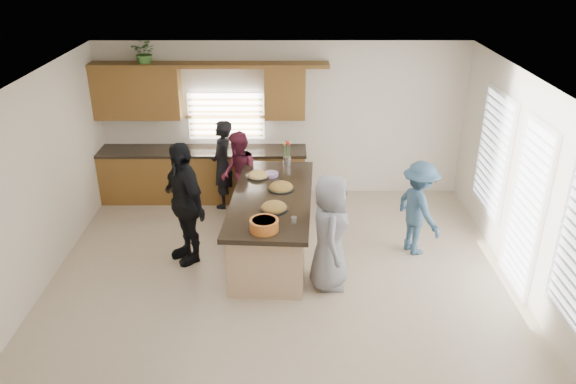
{
  "coord_description": "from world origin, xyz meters",
  "views": [
    {
      "loc": [
        0.1,
        -6.66,
        4.46
      ],
      "look_at": [
        0.1,
        0.47,
        1.15
      ],
      "focal_mm": 35.0,
      "sensor_mm": 36.0,
      "label": 1
    }
  ],
  "objects_px": {
    "woman_left_mid": "(239,175)",
    "woman_left_front": "(184,203)",
    "woman_left_back": "(223,164)",
    "woman_right_back": "(419,208)",
    "woman_right_front": "(330,232)",
    "island": "(272,225)",
    "salad_bowl": "(264,225)"
  },
  "relations": [
    {
      "from": "woman_left_mid",
      "to": "woman_left_front",
      "type": "xyz_separation_m",
      "value": [
        -0.67,
        -1.44,
        0.18
      ]
    },
    {
      "from": "woman_left_back",
      "to": "woman_right_back",
      "type": "bearing_deg",
      "value": 76.86
    },
    {
      "from": "woman_left_mid",
      "to": "woman_right_front",
      "type": "relative_size",
      "value": 0.91
    },
    {
      "from": "woman_right_back",
      "to": "woman_left_mid",
      "type": "bearing_deg",
      "value": 43.08
    },
    {
      "from": "woman_left_back",
      "to": "island",
      "type": "bearing_deg",
      "value": 43.46
    },
    {
      "from": "island",
      "to": "woman_right_front",
      "type": "height_order",
      "value": "woman_right_front"
    },
    {
      "from": "woman_left_back",
      "to": "woman_left_mid",
      "type": "distance_m",
      "value": 0.47
    },
    {
      "from": "woman_left_mid",
      "to": "woman_left_back",
      "type": "bearing_deg",
      "value": -155.43
    },
    {
      "from": "woman_left_back",
      "to": "woman_left_mid",
      "type": "relative_size",
      "value": 1.06
    },
    {
      "from": "woman_left_front",
      "to": "woman_right_front",
      "type": "xyz_separation_m",
      "value": [
        2.06,
        -0.69,
        -0.1
      ]
    },
    {
      "from": "woman_right_back",
      "to": "woman_right_front",
      "type": "relative_size",
      "value": 0.89
    },
    {
      "from": "woman_left_front",
      "to": "woman_right_front",
      "type": "relative_size",
      "value": 1.13
    },
    {
      "from": "salad_bowl",
      "to": "woman_left_mid",
      "type": "distance_m",
      "value": 2.39
    },
    {
      "from": "woman_left_back",
      "to": "woman_left_front",
      "type": "height_order",
      "value": "woman_left_front"
    },
    {
      "from": "woman_left_mid",
      "to": "woman_right_front",
      "type": "bearing_deg",
      "value": 16.93
    },
    {
      "from": "woman_left_back",
      "to": "woman_right_back",
      "type": "height_order",
      "value": "woman_left_back"
    },
    {
      "from": "island",
      "to": "woman_right_front",
      "type": "xyz_separation_m",
      "value": [
        0.8,
        -0.89,
        0.37
      ]
    },
    {
      "from": "island",
      "to": "woman_left_front",
      "type": "xyz_separation_m",
      "value": [
        -1.26,
        -0.19,
        0.47
      ]
    },
    {
      "from": "salad_bowl",
      "to": "woman_left_front",
      "type": "xyz_separation_m",
      "value": [
        -1.19,
        0.87,
        -0.11
      ]
    },
    {
      "from": "salad_bowl",
      "to": "woman_left_back",
      "type": "xyz_separation_m",
      "value": [
        -0.83,
        2.67,
        -0.24
      ]
    },
    {
      "from": "salad_bowl",
      "to": "woman_left_back",
      "type": "distance_m",
      "value": 2.8
    },
    {
      "from": "island",
      "to": "salad_bowl",
      "type": "xyz_separation_m",
      "value": [
        -0.07,
        -1.07,
        0.58
      ]
    },
    {
      "from": "salad_bowl",
      "to": "woman_right_back",
      "type": "height_order",
      "value": "woman_right_back"
    },
    {
      "from": "woman_left_front",
      "to": "woman_right_back",
      "type": "distance_m",
      "value": 3.45
    },
    {
      "from": "woman_left_mid",
      "to": "woman_left_front",
      "type": "distance_m",
      "value": 1.6
    },
    {
      "from": "island",
      "to": "woman_left_front",
      "type": "bearing_deg",
      "value": -167.79
    },
    {
      "from": "woman_left_back",
      "to": "woman_right_front",
      "type": "bearing_deg",
      "value": 48.44
    },
    {
      "from": "woman_right_front",
      "to": "woman_left_mid",
      "type": "bearing_deg",
      "value": 34.33
    },
    {
      "from": "woman_right_back",
      "to": "woman_left_front",
      "type": "bearing_deg",
      "value": 70.49
    },
    {
      "from": "island",
      "to": "woman_left_back",
      "type": "height_order",
      "value": "woman_left_back"
    },
    {
      "from": "woman_right_front",
      "to": "woman_left_front",
      "type": "bearing_deg",
      "value": 72.66
    },
    {
      "from": "woman_left_back",
      "to": "woman_right_front",
      "type": "xyz_separation_m",
      "value": [
        1.69,
        -2.49,
        0.03
      ]
    }
  ]
}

